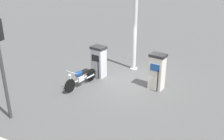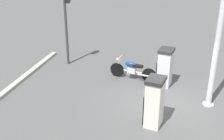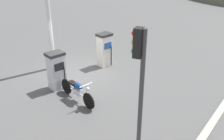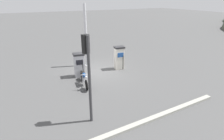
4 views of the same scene
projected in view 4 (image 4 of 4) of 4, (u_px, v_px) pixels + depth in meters
ground_plane at (99, 71)px, 13.25m from camera, size 120.00×120.00×0.00m
fuel_pump_near at (79, 65)px, 12.14m from camera, size 0.68×0.77×1.61m
fuel_pump_far at (119, 58)px, 13.43m from camera, size 0.66×0.77×1.69m
motorcycle_near_pump at (84, 78)px, 11.01m from camera, size 2.11×0.64×0.96m
roadside_traffic_light at (88, 65)px, 7.09m from camera, size 0.40×0.28×3.72m
canopy_support_pole at (86, 37)px, 13.59m from camera, size 0.40×0.40×4.58m
road_edge_kerb at (156, 117)px, 8.12m from camera, size 0.47×7.30×0.12m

